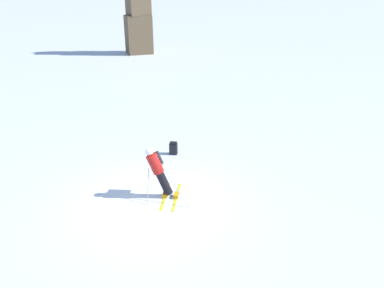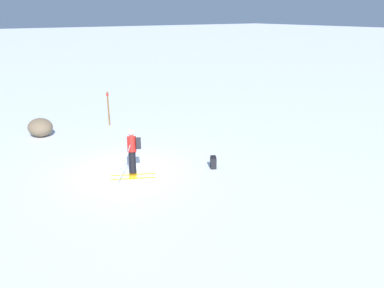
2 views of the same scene
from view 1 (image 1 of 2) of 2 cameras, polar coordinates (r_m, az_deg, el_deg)
The scene contains 4 objects.
ground_plane at distance 11.80m, azimuth -6.16°, elevation -8.54°, with size 300.00×300.00×0.00m, color white.
skier at distance 11.56m, azimuth -5.18°, elevation -3.89°, with size 1.40×1.69×1.72m.
rock_pillar at distance 35.82m, azimuth -8.33°, elevation 19.91°, with size 2.24×1.97×9.67m.
spare_backpack at distance 14.63m, azimuth -2.85°, elevation -0.65°, with size 0.37×0.34×0.50m.
Camera 1 is at (-2.29, -9.74, 6.27)m, focal length 35.00 mm.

